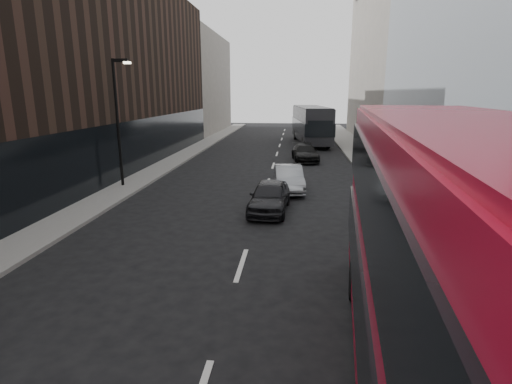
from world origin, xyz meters
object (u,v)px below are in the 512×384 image
(grey_bus, at_px, (311,124))
(car_a, at_px, (269,196))
(street_lamp, at_px, (118,114))
(red_bus, at_px, (460,267))
(car_c, at_px, (305,153))
(car_b, at_px, (289,178))

(grey_bus, distance_m, car_a, 26.14)
(street_lamp, distance_m, red_bus, 20.17)
(red_bus, distance_m, car_c, 26.40)
(street_lamp, bearing_deg, grey_bus, 62.45)
(car_a, relative_size, car_c, 0.91)
(car_c, bearing_deg, grey_bus, 79.53)
(grey_bus, bearing_deg, red_bus, -94.66)
(red_bus, bearing_deg, car_b, 106.05)
(car_a, bearing_deg, grey_bus, 87.63)
(grey_bus, distance_m, car_b, 21.94)
(street_lamp, bearing_deg, red_bus, -52.06)
(street_lamp, xyz_separation_m, red_bus, (12.37, -15.87, -1.40))
(car_a, xyz_separation_m, car_b, (0.80, 4.15, -0.01))
(street_lamp, distance_m, car_c, 15.28)
(red_bus, relative_size, grey_bus, 1.01)
(red_bus, height_order, car_c, red_bus)
(red_bus, distance_m, car_a, 12.61)
(car_b, bearing_deg, street_lamp, 175.27)
(car_a, height_order, car_b, car_a)
(grey_bus, bearing_deg, car_a, -102.07)
(street_lamp, relative_size, grey_bus, 0.56)
(car_a, xyz_separation_m, car_c, (1.92, 14.37, -0.05))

